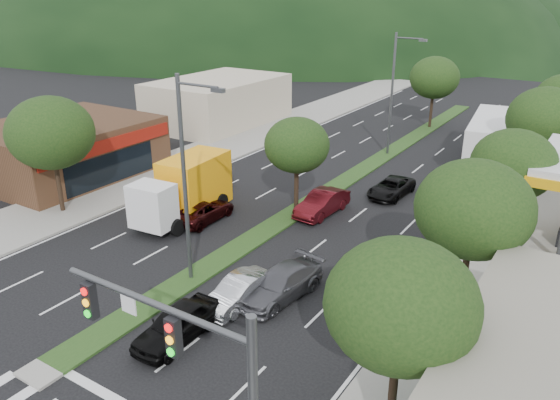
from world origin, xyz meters
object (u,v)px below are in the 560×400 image
Objects in this scene: tree_r_b at (474,209)px; car_queue_c at (322,203)px; traffic_signal at (199,380)px; streetlight_mid at (395,89)px; car_queue_d at (391,188)px; tree_r_d at (545,119)px; sedan_silver at (239,291)px; box_truck at (187,189)px; streetlight_near at (187,172)px; tree_l_a at (51,133)px; car_queue_b at (280,284)px; tree_r_a at (401,304)px; tree_r_c at (513,165)px; tree_med_near at (297,145)px; suv_maroon at (204,211)px; motorhome at (489,140)px; tree_med_far at (434,78)px; car_queue_a at (177,324)px.

tree_r_b is 13.16m from car_queue_c.
traffic_signal reaches higher than car_queue_c.
car_queue_d is at bearing -67.37° from streetlight_mid.
sedan_silver is (-8.63, -22.52, -4.52)m from tree_r_d.
streetlight_near is at bearing 128.60° from box_truck.
traffic_signal is 31.68m from tree_r_d.
tree_l_a is 17.70m from car_queue_b.
tree_r_a reaches higher than tree_r_c.
tree_med_near is at bearing -119.92° from car_queue_d.
car_queue_c is 1.04× the size of car_queue_d.
suv_maroon is 0.59× the size of box_truck.
sedan_silver is 0.90× the size of suv_maroon.
tree_med_near is (-12.00, 14.00, -0.39)m from tree_r_a.
motorhome is (11.94, 20.51, 1.46)m from suv_maroon.
tree_r_c is 0.65× the size of streetlight_near.
tree_med_far is 20.85m from car_queue_d.
sedan_silver is 0.92× the size of car_queue_d.
suv_maroon is (-16.14, 1.91, -4.42)m from tree_r_b.
car_queue_b is at bearing -123.95° from tree_r_c.
streetlight_near reaches higher than sedan_silver.
tree_r_c is at bearing 58.90° from car_queue_a.
box_truck is (-9.46, -10.00, 1.10)m from car_queue_d.
tree_med_far is at bearing 105.20° from car_queue_b.
traffic_signal is at bearing -118.20° from tree_r_a.
streetlight_mid reaches higher than motorhome.
motorhome is (6.30, 15.75, 1.33)m from car_queue_c.
tree_l_a is at bearing 24.10° from suv_maroon.
tree_r_c is at bearing -81.69° from motorhome.
tree_r_a is 26.00m from tree_r_d.
tree_med_far is (-12.00, 32.00, -0.03)m from tree_r_b.
car_queue_a is at bearing -138.96° from tree_r_b.
tree_r_b is at bearing 29.96° from sedan_silver.
traffic_signal reaches higher than car_queue_a.
suv_maroon is at bearing 170.87° from box_truck.
tree_r_c is 0.93× the size of tree_med_far.
tree_r_a reaches higher than car_queue_c.
suv_maroon is 0.98× the size of car_queue_c.
sedan_silver is (-8.63, 3.48, -4.16)m from tree_r_a.
traffic_signal is 1.06× the size of tree_r_a.
traffic_signal reaches higher than tree_r_c.
streetlight_near is at bearing 173.03° from sedan_silver.
sedan_silver is at bearing -77.10° from car_queue_c.
car_queue_c reaches higher than car_queue_b.
sedan_silver is 3.53m from car_queue_a.
car_queue_a is (2.81, -40.00, -4.29)m from tree_med_far.
tree_r_a is at bearing -90.00° from tree_r_c.
tree_r_b is at bearing -52.72° from car_queue_d.
suv_maroon is (-4.35, 5.91, -4.97)m from streetlight_near.
tree_med_far is at bearing -98.79° from suv_maroon.
tree_med_near is at bearing -149.04° from box_truck.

